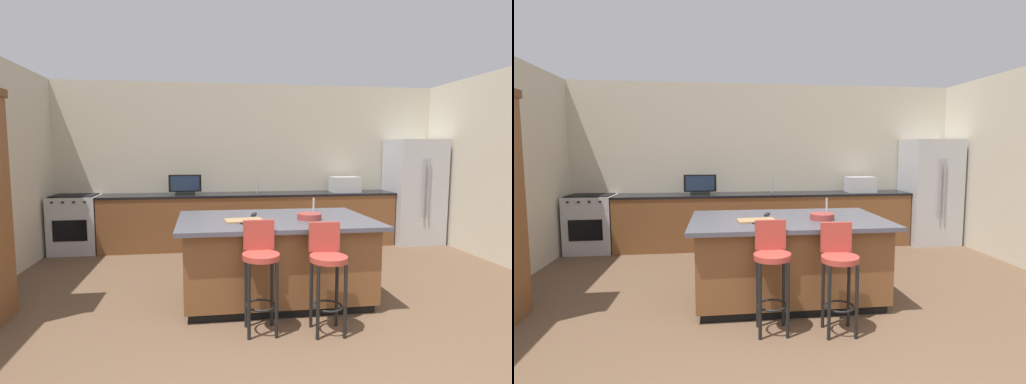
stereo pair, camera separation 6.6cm
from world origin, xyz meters
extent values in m
cube|color=beige|center=(0.00, 4.89, 1.41)|extent=(7.26, 0.12, 2.83)
cube|color=brown|center=(-0.07, 4.51, 0.45)|extent=(5.00, 0.60, 0.89)
cube|color=black|center=(-0.07, 4.51, 0.91)|extent=(5.02, 0.62, 0.04)
cube|color=black|center=(-0.11, 2.12, 0.04)|extent=(1.88, 1.10, 0.09)
cube|color=brown|center=(-0.11, 2.12, 0.48)|extent=(1.96, 1.18, 0.78)
cube|color=#4C4C56|center=(-0.11, 2.12, 0.89)|extent=(2.12, 1.34, 0.04)
cube|color=#B7BABF|center=(2.88, 4.44, 0.93)|extent=(0.87, 0.75, 1.85)
cylinder|color=gray|center=(2.84, 4.03, 1.02)|extent=(0.02, 0.02, 1.02)
cylinder|color=gray|center=(2.92, 4.03, 1.02)|extent=(0.02, 0.02, 1.02)
cube|color=#B7BABF|center=(-2.95, 4.51, 0.46)|extent=(0.73, 0.60, 0.93)
cube|color=black|center=(-2.95, 4.21, 0.42)|extent=(0.51, 0.01, 0.33)
cube|color=black|center=(-2.95, 4.51, 0.94)|extent=(0.66, 0.50, 0.02)
cylinder|color=black|center=(-3.19, 4.20, 0.87)|extent=(0.04, 0.03, 0.04)
cylinder|color=black|center=(-3.03, 4.20, 0.87)|extent=(0.04, 0.03, 0.04)
cylinder|color=black|center=(-2.87, 4.20, 0.87)|extent=(0.04, 0.03, 0.04)
cylinder|color=black|center=(-2.71, 4.20, 0.87)|extent=(0.04, 0.03, 0.04)
cube|color=#B7BABF|center=(1.61, 4.51, 1.06)|extent=(0.48, 0.36, 0.27)
cube|color=black|center=(-1.18, 4.46, 0.95)|extent=(0.32, 0.16, 0.05)
cube|color=black|center=(-1.18, 4.46, 1.12)|extent=(0.54, 0.05, 0.28)
cube|color=#1E2D47|center=(-1.18, 4.43, 1.12)|extent=(0.47, 0.01, 0.24)
cylinder|color=#B2B2B7|center=(0.05, 4.61, 1.05)|extent=(0.02, 0.02, 0.24)
cylinder|color=#B2B2B7|center=(0.33, 2.12, 1.02)|extent=(0.02, 0.02, 0.22)
cylinder|color=#B23D33|center=(-0.39, 1.30, 0.71)|extent=(0.34, 0.34, 0.05)
cube|color=#B23D33|center=(-0.39, 1.45, 0.87)|extent=(0.29, 0.04, 0.28)
cylinder|color=black|center=(-0.51, 1.18, 0.34)|extent=(0.03, 0.03, 0.68)
cylinder|color=black|center=(-0.27, 1.18, 0.34)|extent=(0.03, 0.03, 0.68)
cylinder|color=black|center=(-0.51, 1.43, 0.34)|extent=(0.03, 0.03, 0.68)
cylinder|color=black|center=(-0.27, 1.42, 0.34)|extent=(0.03, 0.03, 0.68)
torus|color=black|center=(-0.39, 1.30, 0.26)|extent=(0.28, 0.28, 0.02)
cylinder|color=#B23D33|center=(0.21, 1.22, 0.69)|extent=(0.34, 0.34, 0.05)
cube|color=#B23D33|center=(0.21, 1.37, 0.86)|extent=(0.29, 0.05, 0.28)
cylinder|color=black|center=(0.08, 1.10, 0.33)|extent=(0.03, 0.03, 0.67)
cylinder|color=black|center=(0.33, 1.09, 0.33)|extent=(0.03, 0.03, 0.67)
cylinder|color=black|center=(0.09, 1.34, 0.33)|extent=(0.03, 0.03, 0.67)
cylinder|color=black|center=(0.34, 1.33, 0.33)|extent=(0.03, 0.03, 0.67)
torus|color=black|center=(0.21, 1.22, 0.25)|extent=(0.28, 0.28, 0.02)
cylinder|color=#993833|center=(0.25, 1.99, 0.94)|extent=(0.26, 0.26, 0.07)
cube|color=black|center=(-0.49, 1.84, 0.91)|extent=(0.13, 0.17, 0.01)
cube|color=black|center=(-0.32, 2.34, 0.92)|extent=(0.09, 0.18, 0.02)
cube|color=#A87F51|center=(-0.47, 1.97, 0.92)|extent=(0.42, 0.28, 0.02)
camera|label=1|loc=(-0.90, -2.03, 1.65)|focal=27.06mm
camera|label=2|loc=(-0.84, -2.04, 1.65)|focal=27.06mm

